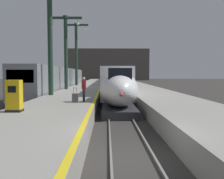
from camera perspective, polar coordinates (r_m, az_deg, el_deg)
The scene contains 17 objects.
ground_plane at distance 9.02m, azimuth 4.70°, elevation -15.55°, with size 260.00×260.00×0.00m, color #33302D.
platform_left at distance 33.46m, azimuth -6.63°, elevation -0.52°, with size 4.80×110.00×1.05m, color gray.
platform_right at distance 33.68m, azimuth 7.23°, elevation -0.50°, with size 4.80×110.00×1.05m, color gray.
platform_left_safety_stripe at distance 33.29m, azimuth -2.72°, elevation 0.39°, with size 0.20×107.80×0.01m, color yellow.
rail_main_left at distance 36.09m, azimuth -0.99°, elevation -0.93°, with size 0.08×110.00×0.12m, color slate.
rail_main_right at distance 36.13m, azimuth 1.39°, elevation -0.93°, with size 0.08×110.00×0.12m, color slate.
rail_secondary_left at distance 36.96m, azimuth -13.65°, elevation -0.93°, with size 0.08×110.00×0.12m, color slate.
rail_secondary_right at distance 36.66m, azimuth -11.36°, elevation -0.93°, with size 0.08×110.00×0.12m, color slate.
highspeed_train_main at distance 51.94m, azimuth -0.23°, elevation 2.60°, with size 2.92×75.11×3.60m.
regional_train_adjacent at distance 39.50m, azimuth -11.74°, elevation 2.40°, with size 2.85×36.60×3.80m.
station_column_mid at distance 23.08m, azimuth -14.11°, elevation 13.20°, with size 4.00×0.68×9.66m.
station_column_far at distance 31.20m, azimuth -10.61°, elevation 10.01°, with size 4.00×0.68×8.92m.
station_column_distant at distance 41.53m, azimuth -8.25°, elevation 9.30°, with size 4.00×0.68×10.09m.
passenger_near_edge at distance 17.02m, azimuth -6.52°, elevation 0.53°, with size 0.34×0.54×1.69m.
rolling_suitcase at distance 16.59m, azimuth -8.49°, elevation -1.94°, with size 0.40×0.22×0.98m.
ticket_machine_yellow at distance 13.37m, azimuth -21.61°, elevation -1.64°, with size 0.76×0.62×1.60m.
terminus_back_wall at distance 110.55m, azimuth -0.76°, elevation 5.78°, with size 36.00×2.00×14.00m, color #4C4742.
Camera 1 is at (-0.89, -8.47, 2.97)m, focal length 39.67 mm.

